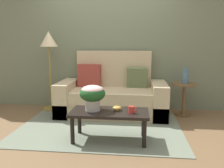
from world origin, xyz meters
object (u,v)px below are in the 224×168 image
(snack_bowl, at_px, (117,108))
(table_vase, at_px, (185,77))
(coffee_mug, at_px, (132,110))
(couch, at_px, (112,96))
(potted_plant, at_px, (92,94))
(coffee_table, at_px, (109,115))
(side_table, at_px, (184,93))
(floor_lamp, at_px, (49,47))

(snack_bowl, relative_size, table_vase, 0.41)
(coffee_mug, relative_size, snack_bowl, 1.02)
(coffee_mug, bearing_deg, couch, 107.19)
(potted_plant, height_order, table_vase, table_vase)
(coffee_table, bearing_deg, table_vase, 45.80)
(side_table, relative_size, potted_plant, 1.73)
(side_table, xyz_separation_m, floor_lamp, (-2.50, 0.10, 0.81))
(coffee_table, height_order, floor_lamp, floor_lamp)
(couch, bearing_deg, table_vase, 2.72)
(side_table, bearing_deg, potted_plant, -139.60)
(coffee_mug, xyz_separation_m, table_vase, (0.91, 1.30, 0.25))
(couch, distance_m, table_vase, 1.35)
(side_table, distance_m, potted_plant, 1.88)
(floor_lamp, relative_size, potted_plant, 4.44)
(couch, distance_m, potted_plant, 1.21)
(coffee_mug, bearing_deg, coffee_table, 169.36)
(potted_plant, xyz_separation_m, snack_bowl, (0.32, 0.03, -0.18))
(couch, relative_size, snack_bowl, 16.23)
(floor_lamp, height_order, potted_plant, floor_lamp)
(couch, xyz_separation_m, side_table, (1.29, 0.04, 0.07))
(couch, distance_m, side_table, 1.29)
(table_vase, bearing_deg, couch, -177.28)
(coffee_table, xyz_separation_m, table_vase, (1.21, 1.24, 0.36))
(floor_lamp, distance_m, table_vase, 2.56)
(side_table, xyz_separation_m, coffee_mug, (-0.90, -1.28, 0.05))
(table_vase, bearing_deg, floor_lamp, 178.09)
(couch, relative_size, potted_plant, 5.66)
(floor_lamp, bearing_deg, table_vase, -1.91)
(couch, distance_m, floor_lamp, 1.51)
(coffee_table, distance_m, side_table, 1.71)
(potted_plant, distance_m, table_vase, 1.89)
(floor_lamp, distance_m, potted_plant, 1.80)
(floor_lamp, relative_size, snack_bowl, 12.72)
(potted_plant, xyz_separation_m, coffee_mug, (0.52, -0.07, -0.17))
(coffee_mug, height_order, table_vase, table_vase)
(potted_plant, bearing_deg, coffee_table, -3.00)
(floor_lamp, relative_size, table_vase, 5.17)
(side_table, distance_m, snack_bowl, 1.61)
(coffee_mug, distance_m, snack_bowl, 0.22)
(couch, relative_size, coffee_table, 1.87)
(couch, xyz_separation_m, coffee_mug, (0.38, -1.23, 0.12))
(coffee_table, relative_size, side_table, 1.75)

